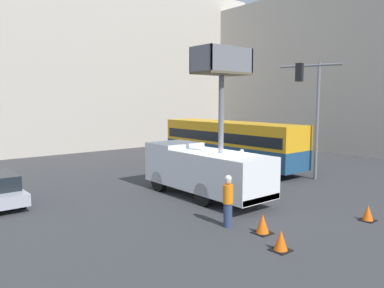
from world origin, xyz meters
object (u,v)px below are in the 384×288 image
road_worker_near_truck (228,201)px  traffic_cone_mid_road (263,224)px  utility_truck (205,166)px  traffic_cone_near_truck (281,241)px  traffic_light_pole (312,102)px  traffic_cone_far_side (368,213)px  road_worker_directing (242,166)px  city_bus (230,141)px

road_worker_near_truck → traffic_cone_mid_road: size_ratio=2.81×
utility_truck → traffic_cone_near_truck: size_ratio=10.75×
traffic_light_pole → traffic_cone_far_side: (-4.13, -5.31, -4.23)m
utility_truck → traffic_cone_near_truck: 6.85m
traffic_cone_mid_road → road_worker_directing: bearing=48.4°
utility_truck → traffic_cone_far_side: utility_truck is taller
utility_truck → traffic_cone_far_side: (2.55, -6.61, -1.22)m
traffic_light_pole → traffic_cone_near_truck: bearing=-151.1°
traffic_light_pole → road_worker_near_truck: bearing=-164.7°
city_bus → utility_truck: bearing=111.9°
city_bus → road_worker_near_truck: city_bus is taller
road_worker_directing → traffic_cone_far_side: bearing=60.2°
city_bus → traffic_cone_near_truck: (-9.04, -11.23, -1.55)m
road_worker_near_truck → traffic_cone_far_side: road_worker_near_truck is taller
road_worker_directing → traffic_cone_far_side: size_ratio=3.08×
road_worker_near_truck → traffic_cone_near_truck: size_ratio=2.97×
utility_truck → traffic_light_pole: size_ratio=1.03×
traffic_light_pole → traffic_cone_mid_road: bearing=-156.3°
road_worker_directing → traffic_cone_near_truck: bearing=29.4°
city_bus → traffic_cone_mid_road: (-8.30, -9.89, -1.53)m
traffic_cone_near_truck → traffic_cone_far_side: traffic_cone_near_truck is taller
city_bus → road_worker_directing: 4.87m
city_bus → traffic_light_pole: traffic_light_pole is taller
road_worker_directing → traffic_cone_far_side: (-1.19, -7.73, -0.67)m
traffic_cone_mid_road → utility_truck: bearing=71.5°
traffic_cone_near_truck → road_worker_near_truck: bearing=83.6°
utility_truck → traffic_cone_mid_road: utility_truck is taller
road_worker_near_truck → traffic_cone_far_side: 5.54m
utility_truck → traffic_cone_near_truck: bearing=-110.9°
traffic_cone_near_truck → traffic_cone_far_side: bearing=-3.6°
utility_truck → traffic_cone_far_side: bearing=-68.9°
road_worker_near_truck → traffic_cone_mid_road: road_worker_near_truck is taller
road_worker_near_truck → traffic_light_pole: bearing=130.7°
utility_truck → road_worker_near_truck: bearing=-119.7°
city_bus → traffic_cone_far_side: (-4.09, -11.54, -1.57)m
utility_truck → traffic_cone_mid_road: bearing=-108.5°
road_worker_directing → traffic_cone_near_truck: (-6.14, -7.42, -0.65)m
traffic_cone_near_truck → traffic_cone_mid_road: (0.74, 1.34, 0.02)m
road_worker_directing → traffic_cone_mid_road: road_worker_directing is taller
road_worker_directing → traffic_cone_near_truck: road_worker_directing is taller
utility_truck → traffic_cone_mid_road: size_ratio=10.18×
traffic_cone_near_truck → traffic_cone_far_side: size_ratio=1.05×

